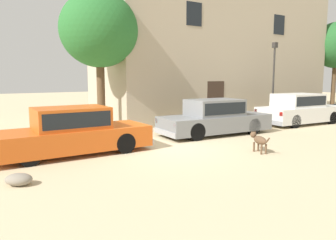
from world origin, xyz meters
TOP-DOWN VIEW (x-y plane):
  - ground_plane at (0.00, 0.00)m, footprint 80.00×80.00m
  - parked_sedan_nearest at (-2.92, 0.84)m, footprint 4.73×1.72m
  - parked_sedan_second at (2.92, 1.11)m, footprint 4.85×1.97m
  - parked_sedan_third at (8.39, 1.12)m, footprint 4.69×2.10m
  - apartment_block at (7.51, 6.48)m, footprint 14.37×5.14m
  - stray_dog_spotted at (2.03, -2.02)m, footprint 0.37×1.00m
  - street_lamp at (8.55, 2.93)m, footprint 0.22×0.22m
  - acacia_tree_left at (-0.61, 4.51)m, footprint 3.33×2.99m
  - acacia_tree_right at (16.25, 4.11)m, footprint 3.28×2.95m
  - rubble_pile at (-4.74, -1.40)m, footprint 0.73×0.70m

SIDE VIEW (x-z plane):
  - ground_plane at x=0.00m, z-range 0.00..0.00m
  - rubble_pile at x=-4.74m, z-range 0.00..0.27m
  - stray_dog_spotted at x=2.03m, z-range 0.08..0.71m
  - parked_sedan_second at x=2.92m, z-range -0.01..1.42m
  - parked_sedan_nearest at x=-2.92m, z-range -0.01..1.42m
  - parked_sedan_third at x=8.39m, z-range 0.00..1.50m
  - street_lamp at x=8.55m, z-range 0.55..4.69m
  - apartment_block at x=7.51m, z-range 0.00..7.84m
  - acacia_tree_left at x=-0.61m, z-range 1.33..7.21m
  - acacia_tree_right at x=16.25m, z-range 1.43..7.47m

